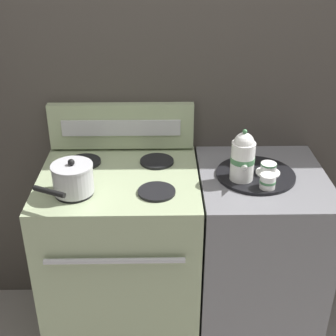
# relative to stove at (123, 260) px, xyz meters

# --- Properties ---
(ground_plane) EXTENTS (6.00, 6.00, 0.00)m
(ground_plane) POSITION_rel_stove_xyz_m (0.29, 0.00, -0.47)
(ground_plane) COLOR gray
(wall_back) EXTENTS (6.00, 0.05, 2.20)m
(wall_back) POSITION_rel_stove_xyz_m (0.29, 0.33, 0.63)
(wall_back) COLOR #423D38
(wall_back) RESTS_ON ground
(stove) EXTENTS (0.71, 0.64, 0.94)m
(stove) POSITION_rel_stove_xyz_m (0.00, 0.00, 0.00)
(stove) COLOR #9EAD84
(stove) RESTS_ON ground
(control_panel) EXTENTS (0.70, 0.05, 0.22)m
(control_panel) POSITION_rel_stove_xyz_m (-0.00, 0.28, 0.59)
(control_panel) COLOR #9EAD84
(control_panel) RESTS_ON stove
(side_counter) EXTENTS (0.56, 0.62, 0.93)m
(side_counter) POSITION_rel_stove_xyz_m (0.65, 0.00, -0.00)
(side_counter) COLOR slate
(side_counter) RESTS_ON ground
(saucepan) EXTENTS (0.22, 0.26, 0.15)m
(saucepan) POSITION_rel_stove_xyz_m (-0.17, -0.14, 0.54)
(saucepan) COLOR #B7B7BC
(saucepan) RESTS_ON stove
(serving_tray) EXTENTS (0.35, 0.35, 0.01)m
(serving_tray) POSITION_rel_stove_xyz_m (0.61, 0.00, 0.47)
(serving_tray) COLOR black
(serving_tray) RESTS_ON side_counter
(teapot) EXTENTS (0.10, 0.17, 0.23)m
(teapot) POSITION_rel_stove_xyz_m (0.54, -0.05, 0.58)
(teapot) COLOR white
(teapot) RESTS_ON serving_tray
(teacup_left) EXTENTS (0.11, 0.11, 0.05)m
(teacup_left) POSITION_rel_stove_xyz_m (0.66, 0.00, 0.50)
(teacup_left) COLOR white
(teacup_left) RESTS_ON serving_tray
(teacup_right) EXTENTS (0.11, 0.11, 0.05)m
(teacup_right) POSITION_rel_stove_xyz_m (0.56, 0.09, 0.50)
(teacup_right) COLOR white
(teacup_right) RESTS_ON serving_tray
(creamer_jug) EXTENTS (0.07, 0.07, 0.06)m
(creamer_jug) POSITION_rel_stove_xyz_m (0.63, -0.13, 0.51)
(creamer_jug) COLOR white
(creamer_jug) RESTS_ON serving_tray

